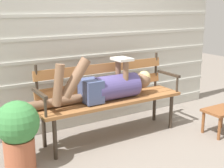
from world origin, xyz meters
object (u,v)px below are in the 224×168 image
(park_bench, at_px, (109,94))
(footstool, at_px, (221,114))
(potted_plant, at_px, (18,131))
(reclining_person, at_px, (106,86))

(park_bench, bearing_deg, footstool, -29.69)
(park_bench, relative_size, potted_plant, 2.60)
(footstool, height_order, potted_plant, potted_plant)
(park_bench, height_order, potted_plant, park_bench)
(footstool, relative_size, potted_plant, 0.63)
(park_bench, relative_size, reclining_person, 1.02)
(park_bench, relative_size, footstool, 4.14)
(reclining_person, relative_size, potted_plant, 2.54)
(reclining_person, distance_m, potted_plant, 1.09)
(reclining_person, height_order, footstool, reclining_person)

